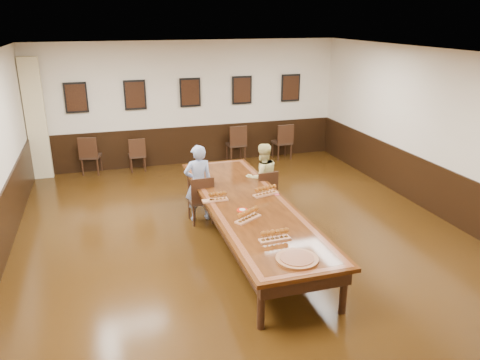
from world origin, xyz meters
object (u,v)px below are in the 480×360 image
object	(u,v)px
person_man	(198,183)
chair_woman	(264,191)
carved_platter	(297,259)
spare_chair_b	(137,154)
person_woman	(262,178)
spare_chair_a	(91,155)
chair_man	(200,199)
spare_chair_c	(236,143)
spare_chair_d	(282,141)
conference_table	(248,211)

from	to	relation	value
person_man	chair_woman	bearing A→B (deg)	176.13
carved_platter	spare_chair_b	bearing A→B (deg)	102.39
person_man	person_woman	world-z (taller)	person_man
spare_chair_b	person_woman	bearing A→B (deg)	120.99
spare_chair_a	spare_chair_b	size ratio (longest dim) A/B	1.11
chair_man	chair_woman	xyz separation A→B (m)	(1.33, 0.08, -0.02)
spare_chair_b	spare_chair_c	size ratio (longest dim) A/B	0.87
spare_chair_c	person_woman	bearing A→B (deg)	80.68
chair_woman	chair_man	bearing A→B (deg)	-1.30
carved_platter	chair_man	bearing A→B (deg)	100.67
spare_chair_d	conference_table	xyz separation A→B (m)	(-2.47, -4.62, 0.11)
person_man	spare_chair_a	bearing A→B (deg)	-63.92
spare_chair_b	spare_chair_c	bearing A→B (deg)	179.66
chair_man	person_woman	size ratio (longest dim) A/B	0.67
chair_man	spare_chair_b	size ratio (longest dim) A/B	1.07
chair_woman	conference_table	xyz separation A→B (m)	(-0.72, -1.22, 0.16)
spare_chair_d	carved_platter	xyz separation A→B (m)	(-2.47, -6.69, 0.27)
spare_chair_d	person_man	distance (m)	4.58
spare_chair_d	conference_table	distance (m)	5.24
chair_woman	spare_chair_d	size ratio (longest dim) A/B	0.90
person_man	carved_platter	distance (m)	3.36
chair_woman	person_woman	bearing A→B (deg)	-90.00
spare_chair_d	person_man	bearing A→B (deg)	44.92
chair_man	person_man	size ratio (longest dim) A/B	0.63
chair_woman	spare_chair_a	bearing A→B (deg)	-52.03
chair_woman	spare_chair_a	world-z (taller)	spare_chair_a
spare_chair_a	carved_platter	size ratio (longest dim) A/B	1.67
chair_man	spare_chair_b	xyz separation A→B (m)	(-0.88, 3.55, -0.03)
spare_chair_a	conference_table	world-z (taller)	spare_chair_a
spare_chair_d	person_woman	size ratio (longest dim) A/B	0.71
spare_chair_a	spare_chair_d	distance (m)	5.07
chair_woman	carved_platter	size ratio (longest dim) A/B	1.54
person_woman	carved_platter	size ratio (longest dim) A/B	2.40
spare_chair_a	chair_man	bearing A→B (deg)	132.33
chair_woman	person_woman	world-z (taller)	person_woman
conference_table	carved_platter	xyz separation A→B (m)	(-0.00, -2.07, 0.16)
spare_chair_b	carved_platter	size ratio (longest dim) A/B	1.50
person_man	carved_platter	bearing A→B (deg)	97.31
spare_chair_a	conference_table	bearing A→B (deg)	132.21
carved_platter	conference_table	bearing A→B (deg)	89.98
carved_platter	spare_chair_d	bearing A→B (deg)	69.76
chair_man	person_woman	bearing A→B (deg)	-175.41
chair_man	conference_table	bearing A→B (deg)	114.96
spare_chair_c	carved_platter	xyz separation A→B (m)	(-1.18, -6.84, 0.26)
spare_chair_c	carved_platter	distance (m)	6.94
chair_woman	spare_chair_d	bearing A→B (deg)	-122.03
spare_chair_c	spare_chair_d	xyz separation A→B (m)	(1.29, -0.14, -0.01)
person_woman	conference_table	xyz separation A→B (m)	(-0.71, -1.31, -0.09)
chair_man	spare_chair_b	bearing A→B (deg)	-79.21
person_man	carved_platter	size ratio (longest dim) A/B	2.57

